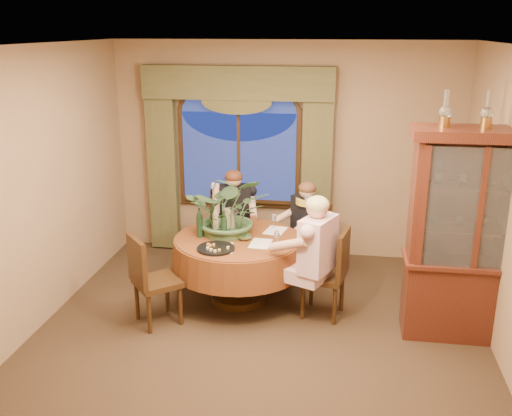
% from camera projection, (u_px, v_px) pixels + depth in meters
% --- Properties ---
extents(floor, '(5.00, 5.00, 0.00)m').
position_uv_depth(floor, '(255.00, 347.00, 5.51)').
color(floor, black).
rests_on(floor, ground).
extents(wall_back, '(4.50, 0.00, 4.50)m').
position_uv_depth(wall_back, '(285.00, 151.00, 7.43)').
color(wall_back, '#8C6D4C').
rests_on(wall_back, ground).
extents(ceiling, '(5.00, 5.00, 0.00)m').
position_uv_depth(ceiling, '(255.00, 46.00, 4.66)').
color(ceiling, white).
rests_on(ceiling, wall_back).
extents(window, '(1.62, 0.10, 1.32)m').
position_uv_depth(window, '(239.00, 158.00, 7.49)').
color(window, navy).
rests_on(window, wall_back).
extents(arched_transom, '(1.60, 0.06, 0.44)m').
position_uv_depth(arched_transom, '(238.00, 98.00, 7.25)').
color(arched_transom, navy).
rests_on(arched_transom, wall_back).
extents(drapery_left, '(0.38, 0.14, 2.32)m').
position_uv_depth(drapery_left, '(163.00, 165.00, 7.63)').
color(drapery_left, '#444322').
rests_on(drapery_left, floor).
extents(drapery_right, '(0.38, 0.14, 2.32)m').
position_uv_depth(drapery_right, '(317.00, 171.00, 7.33)').
color(drapery_right, '#444322').
rests_on(drapery_right, floor).
extents(swag_valance, '(2.45, 0.16, 0.42)m').
position_uv_depth(swag_valance, '(237.00, 83.00, 7.11)').
color(swag_valance, '#444322').
rests_on(swag_valance, wall_back).
extents(dining_table, '(1.60, 1.60, 0.75)m').
position_uv_depth(dining_table, '(238.00, 269.00, 6.34)').
color(dining_table, maroon).
rests_on(dining_table, floor).
extents(china_cabinet, '(1.29, 0.51, 2.08)m').
position_uv_depth(china_cabinet, '(472.00, 237.00, 5.42)').
color(china_cabinet, '#3D150D').
rests_on(china_cabinet, floor).
extents(oil_lamp_left, '(0.11, 0.11, 0.34)m').
position_uv_depth(oil_lamp_left, '(446.00, 108.00, 5.11)').
color(oil_lamp_left, '#A5722D').
rests_on(oil_lamp_left, china_cabinet).
extents(oil_lamp_center, '(0.11, 0.11, 0.34)m').
position_uv_depth(oil_lamp_center, '(488.00, 109.00, 5.05)').
color(oil_lamp_center, '#A5722D').
rests_on(oil_lamp_center, china_cabinet).
extents(chair_right, '(0.50, 0.50, 0.96)m').
position_uv_depth(chair_right, '(323.00, 273.00, 5.98)').
color(chair_right, black).
rests_on(chair_right, floor).
extents(chair_back_right, '(0.59, 0.59, 0.96)m').
position_uv_depth(chair_back_right, '(305.00, 242.00, 6.85)').
color(chair_back_right, black).
rests_on(chair_back_right, floor).
extents(chair_back, '(0.53, 0.53, 0.96)m').
position_uv_depth(chair_back, '(229.00, 230.00, 7.25)').
color(chair_back, black).
rests_on(chair_back, floor).
extents(chair_front_left, '(0.59, 0.59, 0.96)m').
position_uv_depth(chair_front_left, '(157.00, 280.00, 5.83)').
color(chair_front_left, black).
rests_on(chair_front_left, floor).
extents(person_pink, '(0.62, 0.64, 1.38)m').
position_uv_depth(person_pink, '(317.00, 262.00, 5.75)').
color(person_pink, '#D3A7AB').
rests_on(person_pink, floor).
extents(person_back, '(0.55, 0.52, 1.29)m').
position_uv_depth(person_back, '(234.00, 219.00, 7.15)').
color(person_back, black).
rests_on(person_back, floor).
extents(person_scarf, '(0.60, 0.60, 1.23)m').
position_uv_depth(person_scarf, '(307.00, 231.00, 6.83)').
color(person_scarf, black).
rests_on(person_scarf, floor).
extents(stoneware_vase, '(0.14, 0.14, 0.27)m').
position_uv_depth(stoneware_vase, '(229.00, 220.00, 6.37)').
color(stoneware_vase, gray).
rests_on(stoneware_vase, dining_table).
extents(centerpiece_plant, '(0.91, 1.01, 0.79)m').
position_uv_depth(centerpiece_plant, '(230.00, 181.00, 6.20)').
color(centerpiece_plant, '#3C5E37').
rests_on(centerpiece_plant, dining_table).
extents(olive_bowl, '(0.15, 0.15, 0.05)m').
position_uv_depth(olive_bowl, '(244.00, 238.00, 6.16)').
color(olive_bowl, '#4B5A32').
rests_on(olive_bowl, dining_table).
extents(cheese_platter, '(0.39, 0.39, 0.02)m').
position_uv_depth(cheese_platter, '(216.00, 248.00, 5.90)').
color(cheese_platter, black).
rests_on(cheese_platter, dining_table).
extents(wine_bottle_0, '(0.07, 0.07, 0.33)m').
position_uv_depth(wine_bottle_0, '(224.00, 226.00, 6.11)').
color(wine_bottle_0, black).
rests_on(wine_bottle_0, dining_table).
extents(wine_bottle_1, '(0.07, 0.07, 0.33)m').
position_uv_depth(wine_bottle_1, '(213.00, 216.00, 6.41)').
color(wine_bottle_1, black).
rests_on(wine_bottle_1, dining_table).
extents(wine_bottle_2, '(0.07, 0.07, 0.33)m').
position_uv_depth(wine_bottle_2, '(216.00, 220.00, 6.28)').
color(wine_bottle_2, tan).
rests_on(wine_bottle_2, dining_table).
extents(wine_bottle_3, '(0.07, 0.07, 0.33)m').
position_uv_depth(wine_bottle_3, '(200.00, 223.00, 6.20)').
color(wine_bottle_3, black).
rests_on(wine_bottle_3, dining_table).
extents(tasting_paper_0, '(0.23, 0.31, 0.00)m').
position_uv_depth(tasting_paper_0, '(260.00, 244.00, 6.05)').
color(tasting_paper_0, white).
rests_on(tasting_paper_0, dining_table).
extents(tasting_paper_1, '(0.26, 0.34, 0.00)m').
position_uv_depth(tasting_paper_1, '(275.00, 231.00, 6.43)').
color(tasting_paper_1, white).
rests_on(tasting_paper_1, dining_table).
extents(tasting_paper_2, '(0.26, 0.33, 0.00)m').
position_uv_depth(tasting_paper_2, '(223.00, 248.00, 5.93)').
color(tasting_paper_2, white).
rests_on(tasting_paper_2, dining_table).
extents(wine_glass_person_pink, '(0.07, 0.07, 0.18)m').
position_uv_depth(wine_glass_person_pink, '(277.00, 239.00, 5.95)').
color(wine_glass_person_pink, silver).
rests_on(wine_glass_person_pink, dining_table).
extents(wine_glass_person_back, '(0.07, 0.07, 0.18)m').
position_uv_depth(wine_glass_person_back, '(236.00, 215.00, 6.67)').
color(wine_glass_person_back, silver).
rests_on(wine_glass_person_back, dining_table).
extents(wine_glass_person_scarf, '(0.07, 0.07, 0.18)m').
position_uv_depth(wine_glass_person_scarf, '(274.00, 221.00, 6.48)').
color(wine_glass_person_scarf, silver).
rests_on(wine_glass_person_scarf, dining_table).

